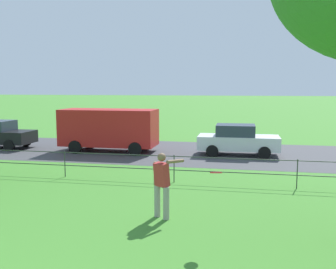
{
  "coord_description": "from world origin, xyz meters",
  "views": [
    {
      "loc": [
        4.52,
        -2.46,
        3.41
      ],
      "look_at": [
        2.27,
        8.84,
        1.97
      ],
      "focal_mm": 40.73,
      "sensor_mm": 36.0,
      "label": 1
    }
  ],
  "objects_px": {
    "frisbee": "(216,173)",
    "panel_van_left": "(109,128)",
    "car_white_far_left": "(238,140)",
    "person_thrower": "(162,183)"
  },
  "relations": [
    {
      "from": "frisbee",
      "to": "panel_van_left",
      "type": "height_order",
      "value": "panel_van_left"
    },
    {
      "from": "frisbee",
      "to": "panel_van_left",
      "type": "bearing_deg",
      "value": 120.72
    },
    {
      "from": "frisbee",
      "to": "panel_van_left",
      "type": "distance_m",
      "value": 12.52
    },
    {
      "from": "car_white_far_left",
      "to": "frisbee",
      "type": "bearing_deg",
      "value": -91.54
    },
    {
      "from": "frisbee",
      "to": "panel_van_left",
      "type": "relative_size",
      "value": 0.06
    },
    {
      "from": "person_thrower",
      "to": "car_white_far_left",
      "type": "bearing_deg",
      "value": 79.78
    },
    {
      "from": "person_thrower",
      "to": "frisbee",
      "type": "height_order",
      "value": "person_thrower"
    },
    {
      "from": "frisbee",
      "to": "car_white_far_left",
      "type": "height_order",
      "value": "frisbee"
    },
    {
      "from": "person_thrower",
      "to": "frisbee",
      "type": "xyz_separation_m",
      "value": [
        1.47,
        -1.18,
        0.61
      ]
    },
    {
      "from": "person_thrower",
      "to": "panel_van_left",
      "type": "relative_size",
      "value": 0.35
    }
  ]
}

